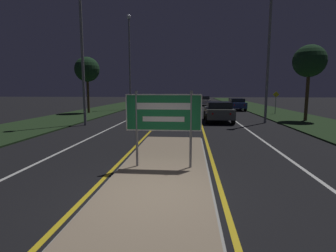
% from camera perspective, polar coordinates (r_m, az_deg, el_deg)
% --- Properties ---
extents(ground_plane, '(160.00, 160.00, 0.00)m').
position_cam_1_polar(ground_plane, '(6.10, -2.98, -15.08)').
color(ground_plane, black).
extents(median_island, '(2.68, 10.00, 0.10)m').
position_cam_1_polar(median_island, '(7.95, -0.96, -9.21)').
color(median_island, '#999993').
rests_on(median_island, ground_plane).
extents(verge_left, '(5.00, 100.00, 0.08)m').
position_cam_1_polar(verge_left, '(27.66, -16.88, 2.70)').
color(verge_left, '#1E3319').
rests_on(verge_left, ground_plane).
extents(verge_right, '(5.00, 100.00, 0.08)m').
position_cam_1_polar(verge_right, '(27.10, 23.75, 2.28)').
color(verge_right, '#1E3319').
rests_on(verge_right, ground_plane).
extents(centre_line_yellow_left, '(0.12, 70.00, 0.01)m').
position_cam_1_polar(centre_line_yellow_left, '(30.74, 0.67, 3.47)').
color(centre_line_yellow_left, gold).
rests_on(centre_line_yellow_left, ground_plane).
extents(centre_line_yellow_right, '(0.12, 70.00, 0.01)m').
position_cam_1_polar(centre_line_yellow_right, '(30.66, 6.39, 3.41)').
color(centre_line_yellow_right, gold).
rests_on(centre_line_yellow_right, ground_plane).
extents(lane_line_white_left, '(0.12, 70.00, 0.01)m').
position_cam_1_polar(lane_line_white_left, '(31.06, -4.26, 3.49)').
color(lane_line_white_left, silver).
rests_on(lane_line_white_left, ground_plane).
extents(lane_line_white_right, '(0.12, 70.00, 0.01)m').
position_cam_1_polar(lane_line_white_right, '(30.84, 11.36, 3.33)').
color(lane_line_white_right, silver).
rests_on(lane_line_white_right, ground_plane).
extents(edge_line_white_left, '(0.10, 70.00, 0.01)m').
position_cam_1_polar(edge_line_white_left, '(31.68, -9.63, 3.49)').
color(edge_line_white_left, silver).
rests_on(edge_line_white_left, ground_plane).
extents(edge_line_white_right, '(0.10, 70.00, 0.01)m').
position_cam_1_polar(edge_line_white_right, '(31.32, 16.83, 3.21)').
color(edge_line_white_right, silver).
rests_on(edge_line_white_right, ground_plane).
extents(highway_sign, '(2.22, 0.07, 2.26)m').
position_cam_1_polar(highway_sign, '(7.63, -0.99, 2.39)').
color(highway_sign, gray).
rests_on(highway_sign, median_island).
extents(streetlight_left_near, '(0.59, 0.59, 10.44)m').
position_cam_1_polar(streetlight_left_near, '(18.96, -18.47, 21.64)').
color(streetlight_left_near, gray).
rests_on(streetlight_left_near, ground_plane).
extents(streetlight_left_far, '(0.48, 0.48, 10.85)m').
position_cam_1_polar(streetlight_left_far, '(31.73, -8.38, 15.33)').
color(streetlight_left_far, gray).
rests_on(streetlight_left_far, ground_plane).
extents(streetlight_right_near, '(0.50, 0.50, 10.29)m').
position_cam_1_polar(streetlight_right_near, '(20.43, 21.26, 18.73)').
color(streetlight_right_near, gray).
rests_on(streetlight_right_near, ground_plane).
extents(car_receding_0, '(2.03, 4.27, 1.50)m').
position_cam_1_polar(car_receding_0, '(19.82, 10.92, 3.19)').
color(car_receding_0, '#4C514C').
rests_on(car_receding_0, ground_plane).
extents(car_receding_1, '(1.85, 4.50, 1.39)m').
position_cam_1_polar(car_receding_1, '(31.70, 14.61, 4.69)').
color(car_receding_1, navy).
rests_on(car_receding_1, ground_plane).
extents(car_receding_2, '(1.87, 4.35, 1.45)m').
position_cam_1_polar(car_receding_2, '(40.04, 7.80, 5.52)').
color(car_receding_2, '#B7B7BC').
rests_on(car_receding_2, ground_plane).
extents(car_approaching_0, '(1.98, 4.37, 1.34)m').
position_cam_1_polar(car_approaching_0, '(21.79, -4.46, 3.51)').
color(car_approaching_0, '#4C514C').
rests_on(car_approaching_0, ground_plane).
extents(car_approaching_1, '(2.03, 4.51, 1.41)m').
position_cam_1_polar(car_approaching_1, '(30.93, -0.81, 4.87)').
color(car_approaching_1, maroon).
rests_on(car_approaching_1, ground_plane).
extents(car_approaching_2, '(1.98, 4.22, 1.48)m').
position_cam_1_polar(car_approaching_2, '(44.04, 0.26, 5.81)').
color(car_approaching_2, maroon).
rests_on(car_approaching_2, ground_plane).
extents(warning_sign, '(0.60, 0.06, 2.15)m').
position_cam_1_polar(warning_sign, '(27.32, 22.41, 5.20)').
color(warning_sign, gray).
rests_on(warning_sign, verge_right).
extents(roadside_palm_left, '(2.42, 2.42, 5.50)m').
position_cam_1_polar(roadside_palm_left, '(27.51, -17.21, 11.63)').
color(roadside_palm_left, '#4C3823').
rests_on(roadside_palm_left, verge_left).
extents(roadside_palm_right, '(2.34, 2.34, 5.56)m').
position_cam_1_polar(roadside_palm_right, '(22.27, 28.43, 12.24)').
color(roadside_palm_right, '#4C3823').
rests_on(roadside_palm_right, verge_right).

